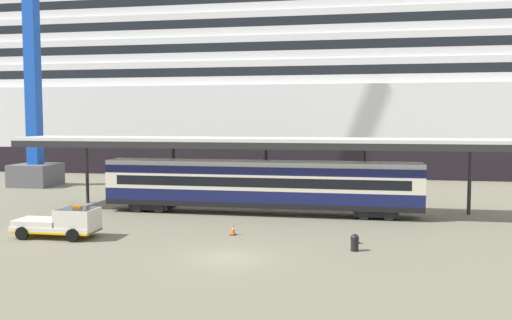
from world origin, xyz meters
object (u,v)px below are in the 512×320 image
(train_carriage, at_px, (260,184))
(dockside_crane, at_px, (35,50))
(service_truck, at_px, (64,222))
(traffic_cone_near, at_px, (357,239))
(cruise_ship, at_px, (203,92))
(quay_bollard, at_px, (355,242))
(traffic_cone_mid, at_px, (233,229))

(train_carriage, bearing_deg, dockside_crane, 154.70)
(service_truck, xyz_separation_m, traffic_cone_near, (17.88, 1.75, -0.70))
(cruise_ship, height_order, traffic_cone_near, cruise_ship)
(train_carriage, xyz_separation_m, quay_bollard, (7.23, -10.59, -1.80))
(traffic_cone_near, relative_size, dockside_crane, 0.01)
(train_carriage, height_order, traffic_cone_near, train_carriage)
(traffic_cone_near, distance_m, dockside_crane, 42.94)
(cruise_ship, relative_size, dockside_crane, 2.72)
(cruise_ship, distance_m, traffic_cone_mid, 51.22)
(traffic_cone_near, bearing_deg, traffic_cone_mid, 173.23)
(quay_bollard, bearing_deg, traffic_cone_mid, 159.75)
(service_truck, bearing_deg, dockside_crane, 125.29)
(traffic_cone_near, bearing_deg, dockside_crane, 147.99)
(dockside_crane, bearing_deg, cruise_ship, 67.98)
(traffic_cone_near, xyz_separation_m, dockside_crane, (-34.29, 21.43, 14.43))
(traffic_cone_near, bearing_deg, train_carriage, 130.24)
(dockside_crane, relative_size, quay_bollard, 51.57)
(cruise_ship, relative_size, traffic_cone_mid, 185.82)
(train_carriage, relative_size, quay_bollard, 25.29)
(traffic_cone_near, xyz_separation_m, quay_bollard, (-0.14, -1.88, 0.22))
(cruise_ship, distance_m, quay_bollard, 56.47)
(train_carriage, height_order, service_truck, train_carriage)
(train_carriage, distance_m, traffic_cone_near, 11.59)
(service_truck, bearing_deg, quay_bollard, -0.43)
(traffic_cone_near, relative_size, quay_bollard, 0.62)
(service_truck, relative_size, traffic_cone_mid, 7.21)
(train_carriage, relative_size, dockside_crane, 0.49)
(cruise_ship, distance_m, train_carriage, 43.78)
(train_carriage, distance_m, traffic_cone_mid, 8.04)
(service_truck, relative_size, traffic_cone_near, 8.78)
(traffic_cone_mid, bearing_deg, quay_bollard, -20.25)
(service_truck, bearing_deg, traffic_cone_near, 5.58)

